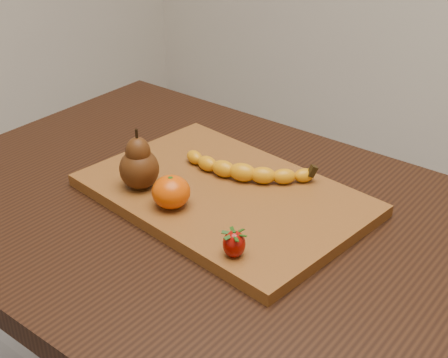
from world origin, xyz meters
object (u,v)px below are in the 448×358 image
Objects in this scene: table at (206,257)px; cutting_board at (224,195)px; pear at (138,159)px; mandarin at (171,192)px.

cutting_board is (0.01, 0.04, 0.11)m from table.
mandarin is at bearing -9.54° from pear.
pear reaches higher than table.
mandarin reaches higher than table.
mandarin is at bearing -114.31° from table.
cutting_board is at bearing 76.41° from table.
mandarin is (-0.02, -0.05, 0.14)m from table.
table is 0.20m from pear.
cutting_board is 0.15m from pear.
table is 9.82× the size of pear.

